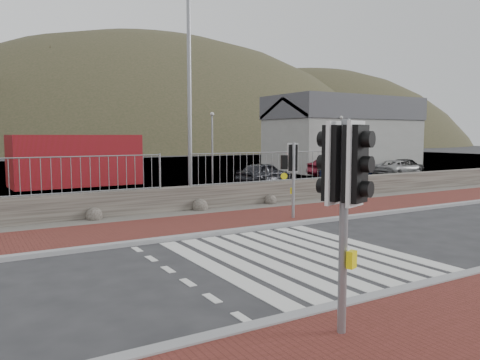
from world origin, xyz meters
TOP-DOWN VIEW (x-y plane):
  - ground at (0.00, 0.00)m, footprint 220.00×220.00m
  - sidewalk_far at (0.00, 4.50)m, footprint 40.00×3.00m
  - kerb_near at (0.00, -3.00)m, footprint 40.00×0.25m
  - kerb_far at (0.00, 3.00)m, footprint 40.00×0.25m
  - zebra_crossing at (-0.00, 0.00)m, footprint 4.62×5.60m
  - gravel_strip at (0.00, 6.50)m, footprint 40.00×1.50m
  - stone_wall at (0.00, 7.30)m, footprint 40.00×0.60m
  - railing at (0.00, 7.15)m, footprint 18.07×0.07m
  - quay at (0.00, 27.90)m, footprint 120.00×40.00m
  - water at (0.00, 62.90)m, footprint 220.00×50.00m
  - harbor_building at (20.00, 19.90)m, footprint 12.20×6.20m
  - hills_backdrop at (6.74, 87.90)m, footprint 254.00×90.00m
  - traffic_signal_near at (-2.18, -3.79)m, footprint 0.49×0.39m
  - traffic_signal_far at (2.68, 3.77)m, footprint 0.63×0.38m
  - streetlight at (1.16, 8.06)m, footprint 1.90×0.65m
  - shipping_container at (-1.16, 18.55)m, footprint 6.89×3.21m
  - car_a at (8.24, 13.78)m, footprint 3.92×2.41m
  - car_b at (14.77, 14.81)m, footprint 4.18×2.16m
  - car_c at (14.62, 13.82)m, footprint 4.28×2.24m
  - car_d at (18.69, 13.20)m, footprint 4.28×2.52m
  - car_e at (22.08, 15.32)m, footprint 3.27×1.49m

SIDE VIEW (x-z plane):
  - hills_backdrop at x=6.74m, z-range -73.05..26.95m
  - ground at x=0.00m, z-range 0.00..0.00m
  - quay at x=0.00m, z-range -0.25..0.25m
  - water at x=0.00m, z-range -0.03..0.03m
  - zebra_crossing at x=0.00m, z-range 0.00..0.01m
  - gravel_strip at x=0.00m, z-range 0.00..0.06m
  - sidewalk_far at x=0.00m, z-range 0.00..0.08m
  - kerb_near at x=0.00m, z-range -0.01..0.11m
  - kerb_far at x=0.00m, z-range -0.01..0.11m
  - stone_wall at x=0.00m, z-range 0.00..0.90m
  - car_e at x=22.08m, z-range 0.00..1.09m
  - car_d at x=18.69m, z-range 0.00..1.12m
  - car_c at x=14.62m, z-range 0.00..1.19m
  - car_a at x=8.24m, z-range 0.00..1.25m
  - car_b at x=14.77m, z-range 0.00..1.31m
  - shipping_container at x=-1.16m, z-range 0.00..2.81m
  - railing at x=0.00m, z-range 1.21..2.43m
  - traffic_signal_far at x=2.68m, z-range 0.57..3.12m
  - traffic_signal_near at x=-2.18m, z-range 0.66..3.66m
  - harbor_building at x=20.00m, z-range 0.03..5.83m
  - streetlight at x=1.16m, z-range 0.57..9.66m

